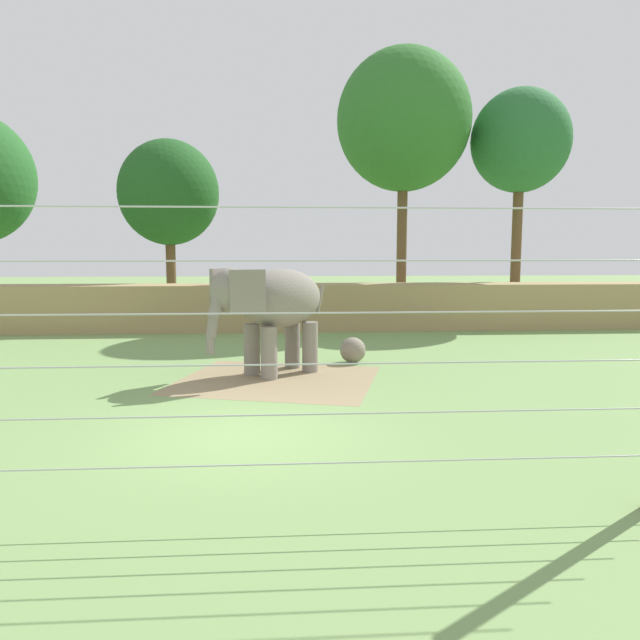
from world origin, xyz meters
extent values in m
plane|color=#759956|center=(0.00, 0.00, 0.00)|extent=(120.00, 120.00, 0.00)
cube|color=#937F5B|center=(0.58, 4.40, 0.00)|extent=(5.73, 5.37, 0.01)
cube|color=tan|center=(0.00, 13.66, 0.92)|extent=(36.00, 1.80, 1.84)
cylinder|color=gray|center=(0.40, 4.50, 0.67)|extent=(0.42, 0.42, 1.34)
cylinder|color=gray|center=(-0.06, 5.07, 0.67)|extent=(0.42, 0.42, 1.34)
cylinder|color=gray|center=(1.47, 5.35, 0.67)|extent=(0.42, 0.42, 1.34)
cylinder|color=gray|center=(1.01, 5.93, 0.67)|extent=(0.42, 0.42, 1.34)
ellipsoid|color=gray|center=(0.70, 5.21, 1.99)|extent=(2.78, 2.60, 1.53)
ellipsoid|color=gray|center=(-0.52, 4.24, 2.26)|extent=(1.40, 1.41, 1.11)
cube|color=gray|center=(-0.09, 3.85, 2.26)|extent=(0.86, 0.29, 1.05)
cube|color=gray|center=(-0.80, 4.75, 2.26)|extent=(0.47, 0.81, 1.05)
cylinder|color=gray|center=(-0.84, 3.98, 1.86)|extent=(0.56, 0.53, 0.60)
cylinder|color=gray|center=(-0.93, 3.91, 1.44)|extent=(0.42, 0.41, 0.56)
cylinder|color=gray|center=(-0.99, 3.87, 1.05)|extent=(0.28, 0.28, 0.53)
cylinder|color=gray|center=(1.79, 6.08, 1.89)|extent=(0.29, 0.26, 0.76)
sphere|color=gray|center=(2.75, 6.49, 0.37)|extent=(0.74, 0.74, 0.74)
cylinder|color=#B7B7BC|center=(0.00, -3.40, 0.70)|extent=(11.66, 0.02, 0.02)
cylinder|color=#B7B7BC|center=(0.00, -3.40, 1.31)|extent=(11.66, 0.02, 0.02)
cylinder|color=#B7B7BC|center=(0.00, -3.40, 1.92)|extent=(11.66, 0.02, 0.02)
cylinder|color=#B7B7BC|center=(0.00, -3.40, 2.53)|extent=(11.66, 0.02, 0.02)
cylinder|color=#B7B7BC|center=(0.00, -3.40, 3.14)|extent=(11.66, 0.02, 0.02)
cylinder|color=#B7B7BC|center=(0.00, -3.40, 3.75)|extent=(11.66, 0.02, 0.02)
cylinder|color=brown|center=(6.04, 15.85, 3.15)|extent=(0.44, 0.44, 6.30)
ellipsoid|color=#2D6B28|center=(6.04, 15.85, 8.74)|extent=(5.74, 5.74, 6.03)
cylinder|color=brown|center=(-4.31, 17.53, 1.93)|extent=(0.44, 0.44, 3.87)
ellipsoid|color=#1E511E|center=(-4.31, 17.53, 5.78)|extent=(4.50, 4.50, 4.72)
cylinder|color=brown|center=(11.16, 15.71, 3.06)|extent=(0.44, 0.44, 6.12)
ellipsoid|color=#286633|center=(11.16, 15.71, 7.93)|extent=(4.25, 4.25, 4.46)
camera|label=1|loc=(0.69, -10.34, 3.29)|focal=33.56mm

